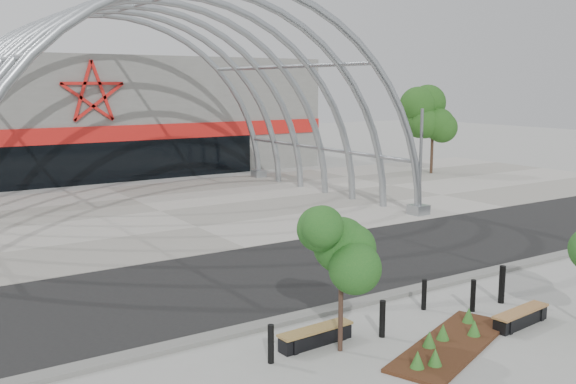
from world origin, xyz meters
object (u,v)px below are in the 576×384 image
(bench_0, at_px, (316,336))
(bench_1, at_px, (521,318))
(street_tree_0, at_px, (342,245))
(signal_pole, at_px, (421,161))
(bollard_2, at_px, (473,296))

(bench_0, relative_size, bench_1, 1.00)
(street_tree_0, bearing_deg, signal_pole, 39.28)
(signal_pole, bearing_deg, bench_0, -142.98)
(bench_0, bearing_deg, street_tree_0, -64.73)
(bench_1, height_order, bollard_2, bollard_2)
(bench_1, bearing_deg, street_tree_0, 165.32)
(street_tree_0, relative_size, bollard_2, 3.96)
(bench_0, relative_size, bollard_2, 2.26)
(signal_pole, distance_m, bollard_2, 13.16)
(bench_0, distance_m, bench_1, 5.49)
(signal_pole, height_order, bench_1, signal_pole)
(signal_pole, xyz_separation_m, street_tree_0, (-12.64, -10.34, -0.09))
(bench_1, bearing_deg, bollard_2, 99.11)
(signal_pole, bearing_deg, street_tree_0, -140.72)
(signal_pole, distance_m, bench_1, 14.18)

